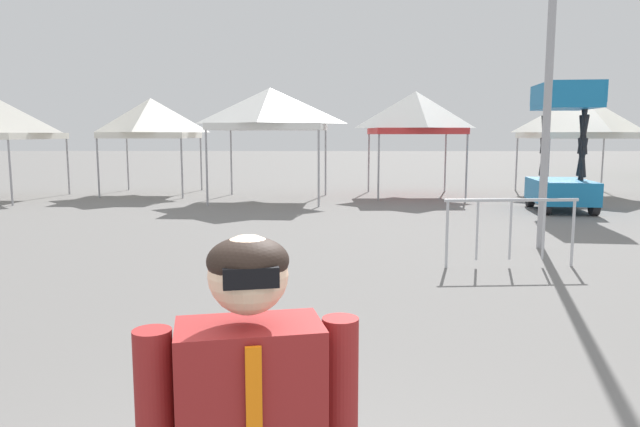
{
  "coord_description": "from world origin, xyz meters",
  "views": [
    {
      "loc": [
        -0.09,
        -2.01,
        2.06
      ],
      "look_at": [
        -0.16,
        3.63,
        1.3
      ],
      "focal_mm": 33.11,
      "sensor_mm": 36.0,
      "label": 1
    }
  ],
  "objects_px": {
    "canopy_tent_far_left": "(270,109)",
    "scissor_lift": "(562,171)",
    "canopy_tent_behind_center": "(415,113)",
    "canopy_tent_behind_right": "(151,118)",
    "crowd_barrier_near_person": "(511,219)",
    "canopy_tent_right_of_center": "(580,116)"
  },
  "relations": [
    {
      "from": "canopy_tent_far_left",
      "to": "crowd_barrier_near_person",
      "type": "xyz_separation_m",
      "value": [
        4.6,
        -9.33,
        -2.07
      ]
    },
    {
      "from": "canopy_tent_far_left",
      "to": "canopy_tent_right_of_center",
      "type": "bearing_deg",
      "value": 9.62
    },
    {
      "from": "canopy_tent_right_of_center",
      "to": "scissor_lift",
      "type": "xyz_separation_m",
      "value": [
        -2.2,
        -4.27,
        -1.58
      ]
    },
    {
      "from": "canopy_tent_right_of_center",
      "to": "crowd_barrier_near_person",
      "type": "xyz_separation_m",
      "value": [
        -5.65,
        -11.07,
        -1.9
      ]
    },
    {
      "from": "crowd_barrier_near_person",
      "to": "canopy_tent_behind_right",
      "type": "bearing_deg",
      "value": 128.28
    },
    {
      "from": "canopy_tent_behind_right",
      "to": "scissor_lift",
      "type": "bearing_deg",
      "value": -19.78
    },
    {
      "from": "scissor_lift",
      "to": "crowd_barrier_near_person",
      "type": "relative_size",
      "value": 1.61
    },
    {
      "from": "canopy_tent_behind_center",
      "to": "canopy_tent_behind_right",
      "type": "bearing_deg",
      "value": 176.83
    },
    {
      "from": "canopy_tent_right_of_center",
      "to": "scissor_lift",
      "type": "distance_m",
      "value": 5.06
    },
    {
      "from": "canopy_tent_far_left",
      "to": "canopy_tent_behind_center",
      "type": "distance_m",
      "value": 4.88
    },
    {
      "from": "canopy_tent_far_left",
      "to": "scissor_lift",
      "type": "height_order",
      "value": "canopy_tent_far_left"
    },
    {
      "from": "canopy_tent_behind_center",
      "to": "canopy_tent_far_left",
      "type": "bearing_deg",
      "value": -163.39
    },
    {
      "from": "canopy_tent_behind_right",
      "to": "canopy_tent_far_left",
      "type": "distance_m",
      "value": 4.66
    },
    {
      "from": "canopy_tent_behind_right",
      "to": "crowd_barrier_near_person",
      "type": "distance_m",
      "value": 14.41
    },
    {
      "from": "canopy_tent_behind_right",
      "to": "canopy_tent_behind_center",
      "type": "distance_m",
      "value": 8.95
    },
    {
      "from": "canopy_tent_far_left",
      "to": "crowd_barrier_near_person",
      "type": "height_order",
      "value": "canopy_tent_far_left"
    },
    {
      "from": "canopy_tent_far_left",
      "to": "scissor_lift",
      "type": "bearing_deg",
      "value": -17.48
    },
    {
      "from": "canopy_tent_far_left",
      "to": "canopy_tent_right_of_center",
      "type": "distance_m",
      "value": 10.4
    },
    {
      "from": "scissor_lift",
      "to": "canopy_tent_behind_right",
      "type": "bearing_deg",
      "value": 160.22
    },
    {
      "from": "canopy_tent_behind_right",
      "to": "canopy_tent_right_of_center",
      "type": "height_order",
      "value": "canopy_tent_right_of_center"
    },
    {
      "from": "scissor_lift",
      "to": "canopy_tent_far_left",
      "type": "bearing_deg",
      "value": 162.52
    },
    {
      "from": "canopy_tent_behind_right",
      "to": "canopy_tent_behind_center",
      "type": "bearing_deg",
      "value": -3.17
    }
  ]
}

